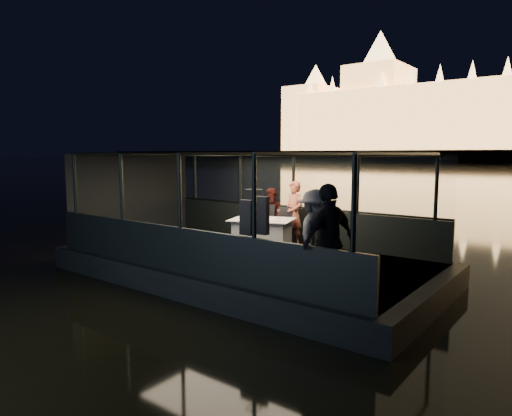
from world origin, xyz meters
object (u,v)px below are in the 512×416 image
Objects in this scene: chair_port_left at (262,227)px; wine_bottle at (245,211)px; coat_stand at (254,230)px; person_woman_coral at (294,216)px; dining_table_central at (262,235)px; chair_port_right at (283,229)px; person_man_maroon at (273,214)px; passenger_stripe at (315,235)px; passenger_dark at (329,246)px.

chair_port_left is 0.76m from wine_bottle.
coat_stand is 3.10m from person_woman_coral.
dining_table_central is 1.45× the size of chair_port_left.
chair_port_right is 0.68× the size of person_man_maroon.
coat_stand is at bearing 97.55° from passenger_stripe.
passenger_dark is at bearing -60.99° from chair_port_right.
wine_bottle is (-0.83, -0.91, 0.17)m from person_woman_coral.
chair_port_right is 0.68m from person_man_maroon.
person_man_maroon is 0.93m from wine_bottle.
coat_stand is 1.04× the size of person_woman_coral.
dining_table_central is at bearing -4.85° from wine_bottle.
person_man_maroon is (-0.53, 0.30, 0.30)m from chair_port_right.
dining_table_central is 0.78× the size of passenger_dark.
person_woman_coral is at bearing 73.58° from dining_table_central.
coat_stand reaches higher than person_man_maroon.
chair_port_right is at bearing -11.60° from chair_port_left.
coat_stand is 0.91× the size of passenger_dark.
chair_port_left is 0.70× the size of person_man_maroon.
person_man_maroon reaches higher than chair_port_left.
chair_port_left is at bearing 163.86° from chair_port_right.
coat_stand reaches higher than chair_port_left.
passenger_dark reaches higher than person_woman_coral.
dining_table_central is at bearing -112.52° from passenger_dark.
passenger_dark is at bearing -64.53° from person_man_maroon.
person_woman_coral is at bearing 47.45° from wine_bottle.
person_woman_coral is 3.18m from passenger_stripe.
coat_stand is at bearing -57.19° from dining_table_central.
passenger_stripe reaches higher than chair_port_right.
person_man_maroon is 3.61m from passenger_stripe.
wine_bottle reaches higher than chair_port_left.
person_woman_coral is (0.28, 0.96, 0.36)m from dining_table_central.
wine_bottle is (-0.72, -0.59, 0.47)m from chair_port_right.
chair_port_right is 3.37× the size of wine_bottle.
passenger_dark is (3.34, -3.16, 0.10)m from person_man_maroon.
passenger_dark is (2.81, -2.86, 0.40)m from chair_port_right.
chair_port_left is 1.02× the size of chair_port_right.
person_woman_coral reaches higher than chair_port_right.
person_woman_coral is 4.17m from passenger_dark.
chair_port_left is at bearing 35.00° from passenger_stripe.
passenger_stripe reaches higher than chair_port_left.
person_woman_coral is at bearing -19.66° from person_man_maroon.
coat_stand is 1.18× the size of person_man_maroon.
chair_port_left is 0.61× the size of person_woman_coral.
person_woman_coral reaches higher than dining_table_central.
person_man_maroon is at bearing 135.06° from chair_port_right.
chair_port_left is at bearing 123.93° from coat_stand.
coat_stand reaches higher than passenger_stripe.
person_man_maroon is at bearing 119.27° from coat_stand.
person_man_maroon is 4.95× the size of wine_bottle.
coat_stand is (1.10, -2.61, 0.45)m from chair_port_right.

